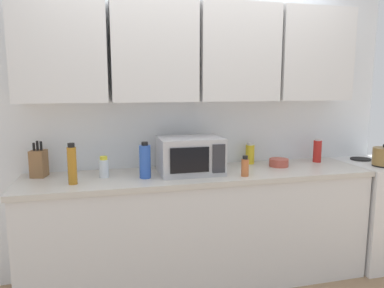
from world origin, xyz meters
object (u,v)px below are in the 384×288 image
(kettle, at_px, (384,156))
(bottle_yellow_mustard, at_px, (250,154))
(bottle_amber_vinegar, at_px, (72,165))
(bowl_ceramic_small, at_px, (279,163))
(microwave, at_px, (190,155))
(bottle_blue_cleaner, at_px, (145,161))
(bottle_clear_tall, at_px, (104,167))
(bottle_spice_jar, at_px, (245,167))
(knife_block, at_px, (39,163))
(stove_range, at_px, (383,210))
(bottle_red_sauce, at_px, (317,151))

(kettle, distance_m, bottle_yellow_mustard, 1.12)
(bottle_yellow_mustard, bearing_deg, bottle_amber_vinegar, -167.45)
(bottle_amber_vinegar, bearing_deg, bowl_ceramic_small, 5.63)
(microwave, relative_size, bottle_blue_cleaner, 1.79)
(kettle, relative_size, bottle_yellow_mustard, 1.02)
(bottle_clear_tall, height_order, bottle_spice_jar, bottle_clear_tall)
(bottle_amber_vinegar, height_order, bowl_ceramic_small, bottle_amber_vinegar)
(bottle_spice_jar, relative_size, bowl_ceramic_small, 0.97)
(microwave, distance_m, knife_block, 1.13)
(microwave, distance_m, bottle_spice_jar, 0.43)
(stove_range, relative_size, bottle_red_sauce, 4.38)
(stove_range, distance_m, bottle_blue_cleaner, 2.24)
(kettle, bearing_deg, bottle_clear_tall, 175.28)
(bottle_blue_cleaner, bearing_deg, bottle_yellow_mustard, 16.27)
(bottle_yellow_mustard, bearing_deg, kettle, -19.36)
(microwave, height_order, bottle_yellow_mustard, microwave)
(stove_range, relative_size, bottle_amber_vinegar, 3.19)
(microwave, height_order, bottle_blue_cleaner, microwave)
(bottle_amber_vinegar, distance_m, bowl_ceramic_small, 1.65)
(knife_block, relative_size, bottle_red_sauce, 1.30)
(bottle_yellow_mustard, distance_m, bottle_blue_cleaner, 0.98)
(microwave, xyz_separation_m, bottle_blue_cleaner, (-0.36, -0.07, -0.01))
(microwave, bearing_deg, bottle_amber_vinegar, -172.35)
(bottle_yellow_mustard, distance_m, bowl_ceramic_small, 0.26)
(bowl_ceramic_small, bearing_deg, bottle_amber_vinegar, -174.37)
(bowl_ceramic_small, bearing_deg, microwave, -176.62)
(bottle_red_sauce, height_order, bottle_amber_vinegar, bottle_amber_vinegar)
(kettle, xyz_separation_m, bowl_ceramic_small, (-0.86, 0.21, -0.05))
(knife_block, distance_m, bottle_amber_vinegar, 0.38)
(bottle_amber_vinegar, bearing_deg, bottle_red_sauce, 6.73)
(microwave, xyz_separation_m, bottle_clear_tall, (-0.65, 0.02, -0.07))
(bottle_blue_cleaner, height_order, bottle_spice_jar, bottle_blue_cleaner)
(microwave, xyz_separation_m, bottle_red_sauce, (1.20, 0.13, -0.04))
(bottle_clear_tall, distance_m, bottle_red_sauce, 1.85)
(knife_block, height_order, bottle_blue_cleaner, knife_block)
(kettle, xyz_separation_m, bottle_amber_vinegar, (-2.50, 0.05, 0.05))
(stove_range, height_order, bowl_ceramic_small, bowl_ceramic_small)
(bottle_red_sauce, bearing_deg, bottle_spice_jar, -158.34)
(microwave, bearing_deg, bottle_blue_cleaner, -169.07)
(kettle, distance_m, microwave, 1.65)
(bottle_blue_cleaner, xyz_separation_m, bottle_amber_vinegar, (-0.50, -0.05, 0.01))
(kettle, height_order, microwave, microwave)
(bowl_ceramic_small, bearing_deg, bottle_spice_jar, -148.92)
(bottle_blue_cleaner, relative_size, bottle_spice_jar, 1.73)
(bottle_yellow_mustard, height_order, bowl_ceramic_small, bottle_yellow_mustard)
(bottle_yellow_mustard, bearing_deg, bottle_spice_jar, -117.76)
(bottle_blue_cleaner, relative_size, bottle_amber_vinegar, 0.94)
(kettle, height_order, bottle_red_sauce, bottle_red_sauce)
(bottle_yellow_mustard, xyz_separation_m, bowl_ceramic_small, (0.19, -0.16, -0.06))
(bottle_blue_cleaner, bearing_deg, bottle_red_sauce, 7.20)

